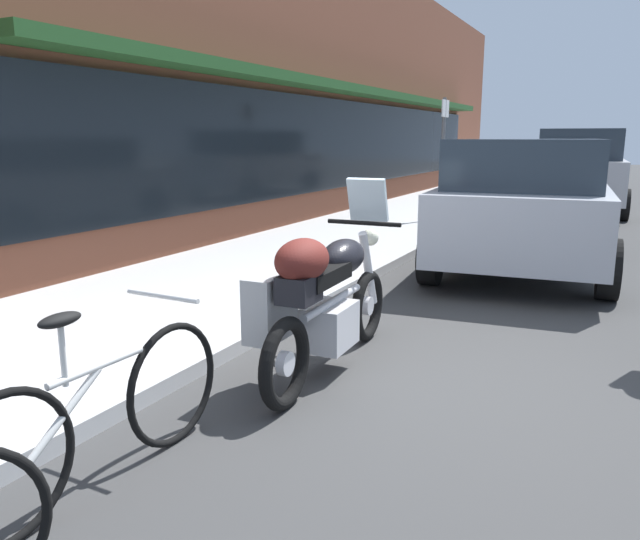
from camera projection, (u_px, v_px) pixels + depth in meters
name	position (u px, v px, depth m)	size (l,w,h in m)	color
ground_plane	(407.00, 373.00, 4.56)	(80.00, 80.00, 0.00)	#383838
storefront_building	(350.00, 89.00, 13.65)	(25.76, 0.90, 5.58)	brown
sidewalk_curb	(417.00, 213.00, 13.63)	(30.00, 2.87, 0.12)	#B3B3B3
touring_motorcycle	(321.00, 296.00, 4.41)	(2.11, 0.64, 1.38)	black
parked_bicycle	(100.00, 416.00, 3.00)	(1.73, 0.48, 0.94)	black
parked_minivan	(527.00, 200.00, 8.08)	(4.69, 2.40, 1.67)	#9EA3AD
parking_sign_pole	(443.00, 148.00, 11.95)	(0.44, 0.07, 2.31)	#59595B
parked_car_down_block	(579.00, 169.00, 14.40)	(4.95, 2.29, 1.87)	#B7B7BC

